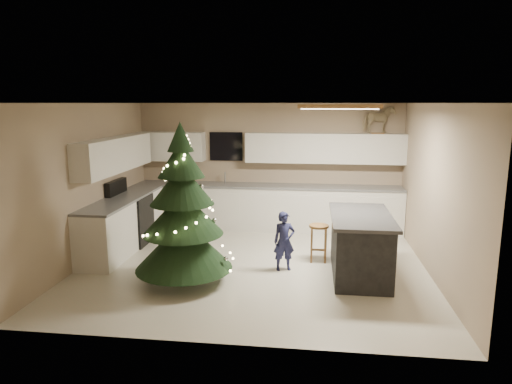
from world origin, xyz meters
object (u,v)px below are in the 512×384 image
bar_stool (319,234)px  christmas_tree (183,218)px  island (360,245)px  rocking_horse (378,119)px  toddler (284,241)px

bar_stool → christmas_tree: christmas_tree is taller
island → bar_stool: size_ratio=2.74×
christmas_tree → rocking_horse: rocking_horse is taller
christmas_tree → rocking_horse: bearing=45.1°
bar_stool → rocking_horse: (1.14, 1.98, 1.82)m
island → christmas_tree: (-2.59, -0.59, 0.49)m
christmas_tree → toddler: christmas_tree is taller
rocking_horse → island: bearing=149.5°
island → toddler: (-1.16, 0.08, -0.01)m
toddler → rocking_horse: size_ratio=1.38×
toddler → island: bearing=-21.6°
island → toddler: size_ratio=1.81×
rocking_horse → toddler: bearing=126.7°
island → rocking_horse: (0.52, 2.54, 1.80)m
island → christmas_tree: size_ratio=0.72×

